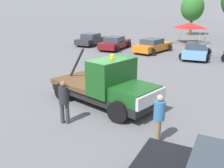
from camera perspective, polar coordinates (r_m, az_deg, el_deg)
ground_plane at (r=11.84m, az=-2.09°, el=-4.47°), size 160.00×160.00×0.00m
tow_truck at (r=11.29m, az=-0.93°, el=-0.47°), size 5.70×3.09×2.51m
person_near_truck at (r=8.45m, az=10.72°, el=-6.99°), size 0.38×0.38×1.69m
person_at_hood at (r=9.74m, az=-10.93°, el=-3.45°), size 0.39×0.39×1.74m
parked_car_charcoal at (r=29.21m, az=-4.69°, el=10.11°), size 2.62×4.58×1.34m
parked_car_maroon at (r=26.36m, az=0.67°, el=9.35°), size 2.74×4.87×1.34m
parked_car_orange at (r=24.94m, az=9.31°, el=8.64°), size 2.87×4.91×1.34m
parked_car_skyblue at (r=23.09m, az=18.68°, el=7.24°), size 2.89×4.81×1.34m
canopy_tent_red at (r=32.00m, az=17.40°, el=12.66°), size 3.26×3.26×2.45m
tree_right at (r=40.65m, az=17.91°, el=16.24°), size 3.36×3.36×6.00m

